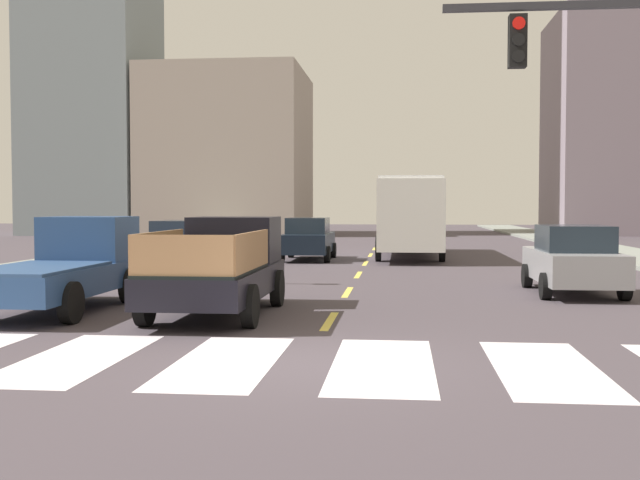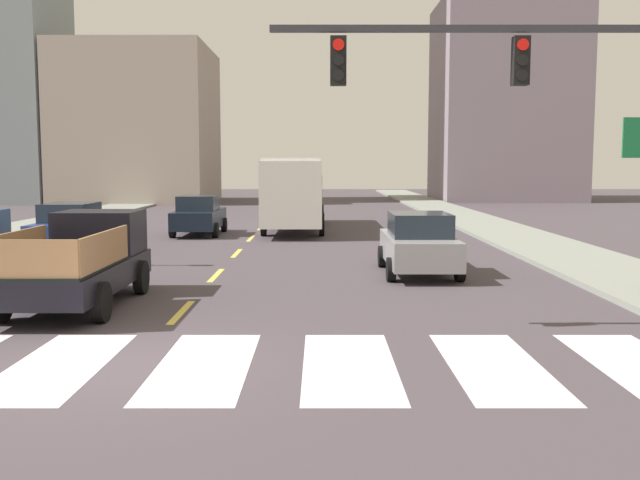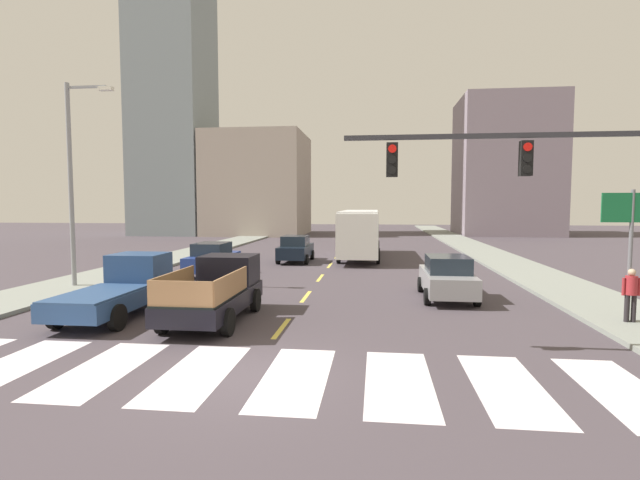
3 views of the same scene
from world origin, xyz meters
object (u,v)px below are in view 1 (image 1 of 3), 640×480
at_px(sedan_near_right, 308,239).
at_px(sedan_mid, 183,246).
at_px(city_bus, 409,211).
at_px(pickup_dark, 67,266).
at_px(pickup_stakebed, 222,267).
at_px(sedan_near_left, 573,260).

xyz_separation_m(sedan_near_right, sedan_mid, (-3.44, -6.15, 0.00)).
xyz_separation_m(city_bus, sedan_mid, (-7.55, -8.63, -1.09)).
distance_m(pickup_dark, sedan_near_right, 15.76).
bearing_deg(sedan_near_right, pickup_stakebed, -86.97).
bearing_deg(sedan_near_left, pickup_stakebed, -154.55).
bearing_deg(pickup_stakebed, pickup_dark, 175.56).
distance_m(pickup_stakebed, sedan_mid, 10.08).
xyz_separation_m(pickup_stakebed, pickup_dark, (-3.43, 0.20, -0.02)).
height_order(pickup_stakebed, sedan_mid, pickup_stakebed).
bearing_deg(pickup_stakebed, sedan_near_right, 89.13).
bearing_deg(pickup_stakebed, sedan_mid, 109.26).
height_order(sedan_near_right, sedan_near_left, same).
distance_m(city_bus, sedan_near_right, 4.92).
relative_size(pickup_dark, sedan_near_left, 1.18).
xyz_separation_m(city_bus, sedan_near_right, (-4.10, -2.48, -1.09)).
bearing_deg(pickup_dark, city_bus, 64.22).
relative_size(city_bus, sedan_near_left, 2.45).
bearing_deg(city_bus, sedan_near_left, -74.83).
bearing_deg(city_bus, sedan_mid, -131.85).
height_order(pickup_dark, city_bus, city_bus).
distance_m(city_bus, sedan_near_left, 14.43).
bearing_deg(pickup_dark, pickup_stakebed, -6.44).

